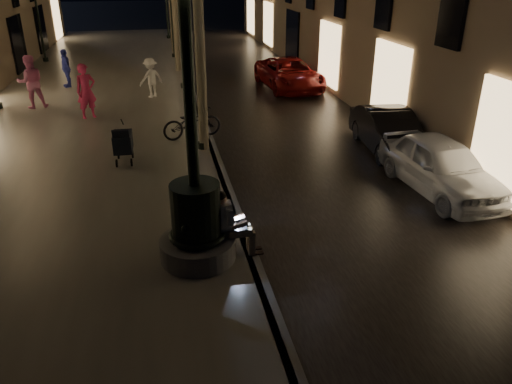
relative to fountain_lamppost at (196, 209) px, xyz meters
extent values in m
plane|color=black|center=(1.00, 13.00, -1.21)|extent=(120.00, 120.00, 0.00)
cube|color=black|center=(4.00, 13.00, -1.20)|extent=(6.00, 45.00, 0.02)
cube|color=#625E57|center=(-3.00, 13.00, -1.11)|extent=(8.00, 45.00, 0.20)
cube|color=#59595B|center=(1.00, 13.00, -1.11)|extent=(0.25, 45.00, 0.20)
cylinder|color=#59595B|center=(0.00, 0.00, -0.81)|extent=(1.40, 1.40, 0.40)
cylinder|color=black|center=(0.00, 0.00, -0.06)|extent=(0.90, 0.90, 1.10)
torus|color=black|center=(0.00, 0.00, -0.51)|extent=(1.04, 1.04, 0.10)
torus|color=black|center=(0.00, 0.00, 0.34)|extent=(0.89, 0.89, 0.09)
cylinder|color=black|center=(0.00, 0.00, 2.09)|extent=(0.20, 0.20, 3.20)
cube|color=gray|center=(0.55, 0.00, -0.52)|extent=(0.35, 0.23, 0.18)
cube|color=white|center=(0.49, 0.00, -0.19)|extent=(0.44, 0.25, 0.55)
sphere|color=tan|center=(0.46, 0.00, 0.17)|extent=(0.20, 0.20, 0.20)
sphere|color=black|center=(0.45, 0.00, 0.21)|extent=(0.20, 0.20, 0.20)
cube|color=gray|center=(0.78, -0.09, -0.52)|extent=(0.45, 0.13, 0.14)
cube|color=gray|center=(0.78, 0.09, -0.52)|extent=(0.45, 0.13, 0.14)
cube|color=gray|center=(1.00, -0.09, -0.77)|extent=(0.13, 0.12, 0.49)
cube|color=gray|center=(1.00, 0.09, -0.77)|extent=(0.13, 0.12, 0.49)
cube|color=black|center=(1.10, -0.09, -1.00)|extent=(0.25, 0.10, 0.03)
cube|color=black|center=(1.10, 0.09, -1.00)|extent=(0.25, 0.10, 0.03)
cube|color=black|center=(0.80, 0.00, -0.45)|extent=(0.23, 0.32, 0.02)
cube|color=black|center=(0.65, 0.00, -0.34)|extent=(0.08, 0.32, 0.21)
cube|color=#A5B4EC|center=(0.66, 0.00, -0.34)|extent=(0.06, 0.29, 0.18)
cylinder|color=#6B604C|center=(0.75, 6.00, 1.49)|extent=(0.28, 0.28, 5.00)
cylinder|color=#6B604C|center=(0.80, 12.00, 1.54)|extent=(0.28, 0.28, 5.10)
cylinder|color=#6B604C|center=(0.70, 18.00, 1.44)|extent=(0.28, 0.28, 4.90)
cylinder|color=#6B604C|center=(0.78, 24.00, 1.59)|extent=(0.28, 0.28, 5.20)
cylinder|color=black|center=(0.70, 6.00, -0.91)|extent=(0.28, 0.28, 0.20)
cylinder|color=black|center=(0.70, 6.00, 1.19)|extent=(0.12, 0.12, 4.40)
cylinder|color=black|center=(0.70, 14.00, -0.91)|extent=(0.28, 0.28, 0.20)
cylinder|color=black|center=(0.70, 14.00, 1.19)|extent=(0.12, 0.12, 4.40)
cylinder|color=black|center=(0.70, 22.00, -0.91)|extent=(0.28, 0.28, 0.20)
cylinder|color=black|center=(0.70, 22.00, 1.19)|extent=(0.12, 0.12, 4.40)
cylinder|color=black|center=(0.70, 30.00, -0.91)|extent=(0.28, 0.28, 0.20)
cylinder|color=black|center=(0.70, 30.00, 1.19)|extent=(0.12, 0.12, 4.40)
cylinder|color=black|center=(-6.40, 22.00, -0.91)|extent=(0.28, 0.28, 0.20)
cylinder|color=black|center=(-6.40, 22.00, 1.19)|extent=(0.12, 0.12, 4.40)
cube|color=black|center=(-1.52, 5.28, -0.42)|extent=(0.50, 0.82, 0.49)
cube|color=black|center=(-1.52, 4.91, -0.09)|extent=(0.44, 0.20, 0.32)
cylinder|color=black|center=(-1.72, 4.96, -0.90)|extent=(0.05, 0.22, 0.22)
cylinder|color=black|center=(-1.33, 4.96, -0.90)|extent=(0.05, 0.22, 0.22)
cylinder|color=black|center=(-1.70, 5.61, -0.90)|extent=(0.05, 0.22, 0.22)
cylinder|color=black|center=(-1.31, 5.60, -0.90)|extent=(0.05, 0.22, 0.22)
cylinder|color=black|center=(-1.51, 5.72, 0.02)|extent=(0.04, 0.48, 0.30)
imported|color=#AFB2B8|center=(6.20, 2.26, -0.53)|extent=(1.87, 4.08, 1.36)
imported|color=black|center=(6.20, 5.17, -0.58)|extent=(1.63, 3.93, 1.26)
imported|color=maroon|center=(5.41, 13.78, -0.55)|extent=(2.49, 4.89, 1.32)
imported|color=#C82855|center=(-2.90, 10.02, -0.07)|extent=(0.81, 0.70, 1.89)
imported|color=#CE6D9E|center=(-5.06, 11.82, -0.04)|extent=(1.11, 0.96, 1.95)
imported|color=white|center=(-0.68, 12.61, -0.23)|extent=(1.17, 0.99, 1.56)
imported|color=navy|center=(-4.30, 15.23, -0.20)|extent=(0.73, 1.03, 1.63)
imported|color=black|center=(0.49, 7.07, -0.52)|extent=(1.98, 1.13, 0.99)
camera|label=1|loc=(-0.52, -8.01, 4.02)|focal=35.00mm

